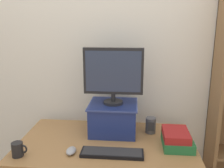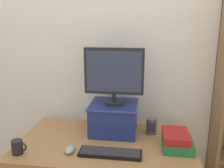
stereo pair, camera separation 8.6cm
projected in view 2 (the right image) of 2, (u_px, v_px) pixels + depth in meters
back_wall at (115, 54)px, 2.14m from camera, size 7.00×0.08×2.60m
desk at (106, 151)px, 1.85m from camera, size 1.27×0.75×0.72m
riser_box at (114, 117)px, 1.96m from camera, size 0.37×0.34×0.23m
computer_monitor at (114, 74)px, 1.87m from camera, size 0.45×0.15×0.43m
keyboard at (110, 153)px, 1.64m from camera, size 0.41×0.12×0.02m
computer_mouse at (70, 150)px, 1.67m from camera, size 0.06×0.10×0.04m
book_stack at (176, 141)px, 1.72m from camera, size 0.20×0.25×0.12m
coffee_mug at (18, 147)px, 1.65m from camera, size 0.10×0.07×0.10m
desk_speaker at (151, 126)px, 1.94m from camera, size 0.08×0.08×0.12m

